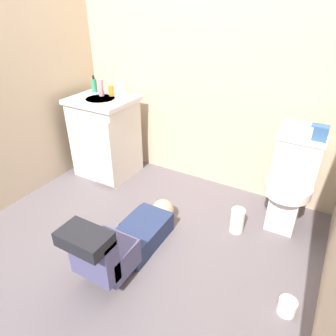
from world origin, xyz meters
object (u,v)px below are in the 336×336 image
at_px(toiletry_bag, 319,133).
at_px(vanity_cabinet, 106,136).
at_px(person_plumber, 125,239).
at_px(soap_dispenser, 94,85).
at_px(bottle_amber, 111,91).
at_px(toilet, 290,184).
at_px(faucet, 110,89).
at_px(tissue_box, 298,129).
at_px(bottle_blue, 101,88).
at_px(bottle_white, 122,89).
at_px(bottle_clear, 119,89).
at_px(toilet_paper_roll, 287,307).
at_px(bottle_pink, 101,88).
at_px(paper_towel_roll, 237,220).

bearing_deg(toiletry_bag, vanity_cabinet, -174.85).
relative_size(person_plumber, soap_dispenser, 6.42).
bearing_deg(person_plumber, toiletry_bag, 47.28).
relative_size(vanity_cabinet, bottle_amber, 8.02).
relative_size(toilet, faucet, 7.50).
relative_size(tissue_box, bottle_amber, 2.15).
distance_m(faucet, tissue_box, 1.77).
distance_m(faucet, bottle_blue, 0.10).
xyz_separation_m(vanity_cabinet, bottle_white, (0.17, 0.10, 0.49)).
relative_size(vanity_cabinet, toiletry_bag, 6.61).
bearing_deg(bottle_clear, toiletry_bag, 0.35).
bearing_deg(vanity_cabinet, bottle_white, 31.33).
xyz_separation_m(toilet, tissue_box, (-0.04, 0.09, 0.43)).
height_order(faucet, bottle_amber, bottle_amber).
xyz_separation_m(toilet, toiletry_bag, (0.11, 0.09, 0.44)).
height_order(vanity_cabinet, tissue_box, tissue_box).
bearing_deg(vanity_cabinet, person_plumber, -45.21).
bearing_deg(toilet, person_plumber, -132.05).
bearing_deg(toilet_paper_roll, bottle_blue, 156.52).
bearing_deg(bottle_pink, person_plumber, -45.54).
bearing_deg(toilet, bottle_pink, -179.25).
height_order(vanity_cabinet, faucet, faucet).
height_order(toilet, bottle_white, bottle_white).
xyz_separation_m(faucet, tissue_box, (1.77, 0.03, -0.07)).
height_order(vanity_cabinet, bottle_amber, bottle_amber).
xyz_separation_m(toiletry_bag, bottle_amber, (-1.88, -0.07, 0.07)).
bearing_deg(paper_towel_roll, bottle_blue, 167.41).
bearing_deg(bottle_white, tissue_box, 2.46).
bearing_deg(bottle_clear, faucet, -171.12).
bearing_deg(tissue_box, bottle_pink, -176.37).
relative_size(soap_dispenser, bottle_pink, 1.04).
xyz_separation_m(vanity_cabinet, toiletry_bag, (1.92, 0.17, 0.39)).
xyz_separation_m(toiletry_bag, bottle_pink, (-1.96, -0.12, 0.09)).
height_order(soap_dispenser, bottle_pink, soap_dispenser).
bearing_deg(bottle_clear, bottle_pink, -143.98).
bearing_deg(paper_towel_roll, soap_dispenser, 167.98).
bearing_deg(bottle_blue, tissue_box, 1.50).
distance_m(bottle_white, toilet_paper_roll, 2.23).
bearing_deg(bottle_clear, vanity_cabinet, -120.79).
bearing_deg(vanity_cabinet, soap_dispenser, 146.90).
relative_size(toiletry_bag, bottle_white, 0.72).
relative_size(soap_dispenser, bottle_blue, 1.42).
relative_size(vanity_cabinet, bottle_white, 4.75).
height_order(soap_dispenser, paper_towel_roll, soap_dispenser).
bearing_deg(bottle_pink, paper_towel_roll, -10.71).
distance_m(bottle_blue, bottle_clear, 0.20).
bearing_deg(bottle_pink, vanity_cabinet, -51.21).
xyz_separation_m(vanity_cabinet, bottle_amber, (0.04, 0.11, 0.45)).
relative_size(toiletry_bag, paper_towel_roll, 0.59).
distance_m(vanity_cabinet, bottle_blue, 0.49).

